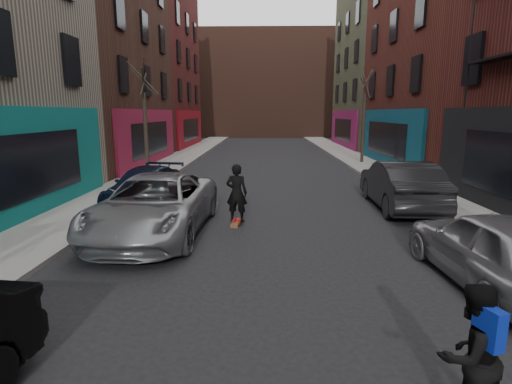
{
  "coord_description": "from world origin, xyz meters",
  "views": [
    {
      "loc": [
        -0.2,
        -2.23,
        3.31
      ],
      "look_at": [
        -0.38,
        6.35,
        1.6
      ],
      "focal_mm": 28.0,
      "sensor_mm": 36.0,
      "label": 1
    }
  ],
  "objects_px": {
    "parked_right_end": "(400,185)",
    "skateboard": "(237,223)",
    "tree_left_far": "(145,111)",
    "skateboarder": "(237,193)",
    "tree_right_far": "(364,109)",
    "parked_right_far": "(495,249)",
    "pedestrian": "(470,355)",
    "parked_left_far": "(155,205)",
    "parked_left_end": "(145,186)"
  },
  "relations": [
    {
      "from": "parked_right_far",
      "to": "parked_right_end",
      "type": "xyz_separation_m",
      "value": [
        0.34,
        6.44,
        0.09
      ]
    },
    {
      "from": "parked_left_far",
      "to": "parked_right_far",
      "type": "height_order",
      "value": "parked_left_far"
    },
    {
      "from": "parked_left_far",
      "to": "skateboard",
      "type": "bearing_deg",
      "value": 25.37
    },
    {
      "from": "parked_left_far",
      "to": "parked_right_far",
      "type": "distance_m",
      "value": 8.1
    },
    {
      "from": "parked_left_end",
      "to": "pedestrian",
      "type": "xyz_separation_m",
      "value": [
        6.58,
        -10.54,
        0.15
      ]
    },
    {
      "from": "parked_right_far",
      "to": "skateboarder",
      "type": "bearing_deg",
      "value": -41.77
    },
    {
      "from": "parked_right_far",
      "to": "skateboarder",
      "type": "relative_size",
      "value": 2.55
    },
    {
      "from": "parked_left_end",
      "to": "skateboarder",
      "type": "bearing_deg",
      "value": -31.5
    },
    {
      "from": "parked_left_far",
      "to": "skateboarder",
      "type": "relative_size",
      "value": 3.35
    },
    {
      "from": "tree_right_far",
      "to": "parked_right_far",
      "type": "bearing_deg",
      "value": -96.01
    },
    {
      "from": "parked_right_far",
      "to": "parked_right_end",
      "type": "relative_size",
      "value": 0.87
    },
    {
      "from": "tree_left_far",
      "to": "pedestrian",
      "type": "xyz_separation_m",
      "value": [
        8.18,
        -16.41,
        -2.57
      ]
    },
    {
      "from": "parked_right_end",
      "to": "parked_left_end",
      "type": "bearing_deg",
      "value": -1.51
    },
    {
      "from": "parked_left_end",
      "to": "parked_right_far",
      "type": "distance_m",
      "value": 11.25
    },
    {
      "from": "skateboard",
      "to": "pedestrian",
      "type": "bearing_deg",
      "value": -59.86
    },
    {
      "from": "parked_right_end",
      "to": "pedestrian",
      "type": "bearing_deg",
      "value": 77.5
    },
    {
      "from": "parked_right_end",
      "to": "tree_right_far",
      "type": "bearing_deg",
      "value": -95.56
    },
    {
      "from": "tree_right_far",
      "to": "parked_right_far",
      "type": "height_order",
      "value": "tree_right_far"
    },
    {
      "from": "parked_left_far",
      "to": "pedestrian",
      "type": "bearing_deg",
      "value": -50.71
    },
    {
      "from": "tree_left_far",
      "to": "parked_right_end",
      "type": "xyz_separation_m",
      "value": [
        10.75,
        -6.43,
        -2.54
      ]
    },
    {
      "from": "skateboard",
      "to": "skateboarder",
      "type": "distance_m",
      "value": 0.92
    },
    {
      "from": "tree_right_far",
      "to": "skateboarder",
      "type": "xyz_separation_m",
      "value": [
        -7.22,
        -14.67,
        -2.56
      ]
    },
    {
      "from": "tree_right_far",
      "to": "tree_left_far",
      "type": "bearing_deg",
      "value": -154.18
    },
    {
      "from": "parked_right_end",
      "to": "pedestrian",
      "type": "relative_size",
      "value": 3.19
    },
    {
      "from": "tree_left_far",
      "to": "tree_right_far",
      "type": "bearing_deg",
      "value": 25.82
    },
    {
      "from": "tree_right_far",
      "to": "pedestrian",
      "type": "distance_m",
      "value": 22.96
    },
    {
      "from": "parked_left_end",
      "to": "parked_right_end",
      "type": "bearing_deg",
      "value": 3.0
    },
    {
      "from": "parked_left_far",
      "to": "pedestrian",
      "type": "relative_size",
      "value": 3.64
    },
    {
      "from": "parked_left_end",
      "to": "parked_right_far",
      "type": "height_order",
      "value": "parked_right_far"
    },
    {
      "from": "parked_right_far",
      "to": "tree_left_far",
      "type": "bearing_deg",
      "value": -54.04
    },
    {
      "from": "tree_left_far",
      "to": "skateboarder",
      "type": "height_order",
      "value": "tree_left_far"
    },
    {
      "from": "pedestrian",
      "to": "parked_right_end",
      "type": "bearing_deg",
      "value": -122.08
    },
    {
      "from": "parked_right_far",
      "to": "skateboard",
      "type": "xyz_separation_m",
      "value": [
        -5.23,
        4.2,
        -0.71
      ]
    },
    {
      "from": "parked_left_far",
      "to": "parked_left_end",
      "type": "bearing_deg",
      "value": 112.51
    },
    {
      "from": "tree_left_far",
      "to": "pedestrian",
      "type": "distance_m",
      "value": 18.51
    },
    {
      "from": "tree_left_far",
      "to": "skateboarder",
      "type": "distance_m",
      "value": 10.38
    },
    {
      "from": "tree_left_far",
      "to": "pedestrian",
      "type": "relative_size",
      "value": 4.05
    },
    {
      "from": "tree_right_far",
      "to": "skateboarder",
      "type": "relative_size",
      "value": 3.9
    },
    {
      "from": "tree_right_far",
      "to": "parked_right_far",
      "type": "relative_size",
      "value": 1.53
    },
    {
      "from": "parked_right_end",
      "to": "tree_left_far",
      "type": "bearing_deg",
      "value": -28.89
    },
    {
      "from": "tree_right_far",
      "to": "skateboard",
      "type": "relative_size",
      "value": 8.5
    },
    {
      "from": "parked_left_end",
      "to": "tree_left_far",
      "type": "bearing_deg",
      "value": 111.74
    },
    {
      "from": "tree_right_far",
      "to": "parked_right_end",
      "type": "relative_size",
      "value": 1.33
    },
    {
      "from": "parked_left_far",
      "to": "parked_right_far",
      "type": "xyz_separation_m",
      "value": [
        7.41,
        -3.25,
        -0.06
      ]
    },
    {
      "from": "tree_left_far",
      "to": "skateboarder",
      "type": "xyz_separation_m",
      "value": [
        5.18,
        -8.67,
        -2.41
      ]
    },
    {
      "from": "tree_right_far",
      "to": "skateboarder",
      "type": "bearing_deg",
      "value": -116.2
    },
    {
      "from": "tree_left_far",
      "to": "parked_left_far",
      "type": "distance_m",
      "value": 10.39
    },
    {
      "from": "parked_left_far",
      "to": "skateboard",
      "type": "height_order",
      "value": "parked_left_far"
    },
    {
      "from": "parked_right_end",
      "to": "skateboard",
      "type": "height_order",
      "value": "parked_right_end"
    },
    {
      "from": "parked_left_end",
      "to": "pedestrian",
      "type": "relative_size",
      "value": 2.83
    }
  ]
}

